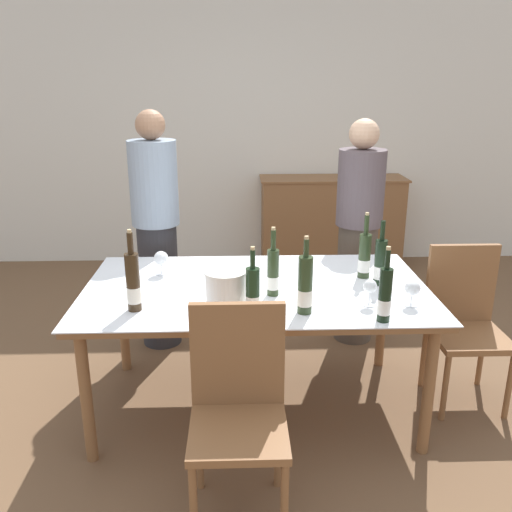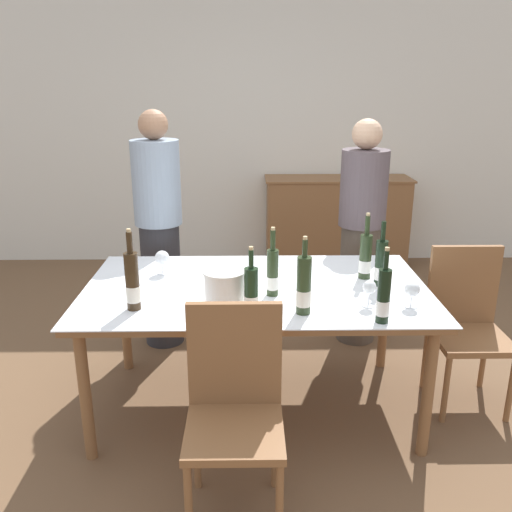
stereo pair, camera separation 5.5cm
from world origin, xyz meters
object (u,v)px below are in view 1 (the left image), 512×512
Objects in this scene: wine_bottle_5 at (273,273)px; person_host at (157,232)px; sideboard_cabinet at (331,222)px; wine_bottle_0 at (133,283)px; wine_bottle_6 at (253,293)px; wine_glass_0 at (412,289)px; dining_table at (256,297)px; wine_glass_1 at (161,259)px; chair_near_front at (238,400)px; wine_bottle_2 at (364,256)px; chair_right_end at (464,315)px; person_guest_left at (358,234)px; wine_bottle_1 at (305,287)px; wine_glass_2 at (370,287)px; wine_bottle_3 at (380,263)px; ice_bucket at (226,289)px.

wine_bottle_5 is 0.22× the size of person_host.
sideboard_cabinet is 3.50× the size of wine_bottle_0.
wine_bottle_6 is 0.82m from wine_glass_0.
wine_glass_1 is at bearing 158.19° from dining_table.
wine_glass_0 is 0.14× the size of chair_near_front.
wine_bottle_2 is at bearing 37.74° from wine_bottle_6.
wine_bottle_6 is at bearing -159.66° from chair_right_end.
chair_right_end is 0.58× the size of person_guest_left.
wine_bottle_6 is at bearing -142.26° from wine_bottle_2.
wine_bottle_6 is at bearing -49.14° from wine_glass_1.
wine_glass_1 is at bearing 175.85° from chair_right_end.
wine_bottle_6 reaches higher than dining_table.
wine_bottle_6 is at bearing -114.17° from wine_bottle_5.
wine_glass_2 is at bearing 13.17° from wine_bottle_1.
wine_bottle_3 is 0.67m from chair_right_end.
person_guest_left is (0.07, 0.87, -0.08)m from wine_bottle_3.
chair_right_end is (1.88, 0.39, -0.38)m from wine_bottle_0.
chair_right_end is at bearing 8.31° from wine_bottle_3.
dining_table is 1.17m from person_guest_left.
wine_glass_0 is (0.56, 0.07, -0.05)m from wine_bottle_1.
chair_right_end is (0.39, -2.48, 0.06)m from sideboard_cabinet.
wine_glass_2 is (-0.06, -0.42, -0.03)m from wine_bottle_2.
person_guest_left reaches higher than dining_table.
person_host is at bearing 127.89° from dining_table.
chair_near_front reaches higher than sideboard_cabinet.
chair_right_end reaches higher than wine_glass_1.
sideboard_cabinet is 2.33m from person_host.
wine_bottle_2 is 0.46m from wine_glass_0.
wine_bottle_2 reaches higher than ice_bucket.
wine_bottle_1 is 0.42× the size of chair_right_end.
chair_near_front is (-0.89, -0.48, -0.32)m from wine_glass_0.
ice_bucket is at bearing 179.75° from wine_glass_0.
chair_right_end is at bearing -58.41° from person_guest_left.
chair_near_front is at bearing -65.89° from wine_glass_1.
wine_bottle_3 is (-0.17, -2.56, 0.43)m from sideboard_cabinet.
wine_bottle_3 is 0.32m from wine_glass_2.
wine_bottle_2 reaches higher than wine_bottle_5.
person_guest_left is at bearing 66.72° from wine_bottle_1.
wine_glass_1 is at bearing 130.86° from wine_bottle_6.
person_host is (-1.37, 0.85, -0.05)m from wine_bottle_3.
sideboard_cabinet is at bearing 84.06° from wine_glass_2.
wine_glass_0 is (0.09, -0.31, -0.04)m from wine_bottle_3.
wine_bottle_5 is at bearing -106.17° from sideboard_cabinet.
wine_bottle_3 is at bearing -171.69° from chair_right_end.
wine_glass_2 is 1.19m from person_guest_left.
wine_bottle_6 is 0.53m from chair_near_front.
wine_glass_2 is at bearing 0.67° from ice_bucket.
wine_glass_0 is (0.79, -0.30, 0.15)m from dining_table.
chair_right_end is at bearing 39.81° from wine_glass_0.
wine_bottle_5 is at bearing 14.00° from wine_bottle_0.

